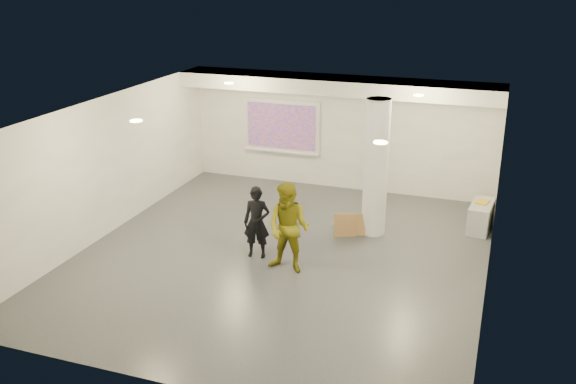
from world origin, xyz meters
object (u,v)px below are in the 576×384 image
at_px(woman, 257,222).
at_px(man, 289,228).
at_px(column, 376,168).
at_px(credenza, 481,216).
at_px(projection_screen, 282,127).

distance_m(woman, man, 0.91).
xyz_separation_m(column, credenza, (2.22, 0.97, -1.19)).
relative_size(woman, man, 0.83).
xyz_separation_m(column, projection_screen, (-3.10, 2.65, 0.03)).
distance_m(column, woman, 2.88).
xyz_separation_m(credenza, man, (-3.38, -3.31, 0.58)).
bearing_deg(credenza, woman, -139.34).
distance_m(column, projection_screen, 4.08).
height_order(column, man, column).
relative_size(column, credenza, 2.82).
bearing_deg(man, column, 69.17).
distance_m(projection_screen, man, 5.40).
bearing_deg(credenza, column, -150.74).
bearing_deg(woman, man, -33.85).
relative_size(projection_screen, man, 1.18).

